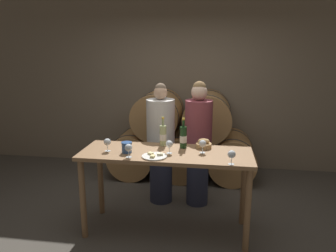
{
  "coord_description": "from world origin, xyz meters",
  "views": [
    {
      "loc": [
        0.52,
        -3.26,
        2.0
      ],
      "look_at": [
        0.0,
        0.13,
        1.17
      ],
      "focal_mm": 35.0,
      "sensor_mm": 36.0,
      "label": 1
    }
  ],
  "objects_px": {
    "tasting_table": "(166,163)",
    "person_right": "(198,144)",
    "person_left": "(161,144)",
    "wine_bottle_red": "(183,137)",
    "blue_crock": "(127,147)",
    "wine_glass_center": "(169,144)",
    "wine_glass_left": "(129,148)",
    "wine_glass_far_right": "(232,155)",
    "wine_glass_right": "(203,144)",
    "cheese_plate": "(154,156)",
    "wine_glass_far_left": "(107,142)",
    "wine_bottle_white": "(163,135)",
    "bread_basket": "(204,144)"
  },
  "relations": [
    {
      "from": "tasting_table",
      "to": "wine_glass_right",
      "type": "bearing_deg",
      "value": 3.51
    },
    {
      "from": "wine_glass_left",
      "to": "wine_glass_center",
      "type": "xyz_separation_m",
      "value": [
        0.38,
        0.19,
        0.0
      ]
    },
    {
      "from": "wine_glass_far_right",
      "to": "wine_bottle_white",
      "type": "bearing_deg",
      "value": 145.06
    },
    {
      "from": "bread_basket",
      "to": "cheese_plate",
      "type": "relative_size",
      "value": 0.67
    },
    {
      "from": "blue_crock",
      "to": "wine_glass_left",
      "type": "relative_size",
      "value": 0.82
    },
    {
      "from": "wine_glass_far_right",
      "to": "person_left",
      "type": "bearing_deg",
      "value": 130.41
    },
    {
      "from": "wine_glass_left",
      "to": "person_left",
      "type": "bearing_deg",
      "value": 80.25
    },
    {
      "from": "wine_glass_far_right",
      "to": "wine_glass_center",
      "type": "bearing_deg",
      "value": 158.89
    },
    {
      "from": "cheese_plate",
      "to": "wine_glass_right",
      "type": "xyz_separation_m",
      "value": [
        0.47,
        0.21,
        0.09
      ]
    },
    {
      "from": "wine_glass_center",
      "to": "tasting_table",
      "type": "bearing_deg",
      "value": 131.48
    },
    {
      "from": "tasting_table",
      "to": "cheese_plate",
      "type": "xyz_separation_m",
      "value": [
        -0.09,
        -0.19,
        0.14
      ]
    },
    {
      "from": "wine_glass_far_left",
      "to": "bread_basket",
      "type": "bearing_deg",
      "value": 14.88
    },
    {
      "from": "bread_basket",
      "to": "cheese_plate",
      "type": "height_order",
      "value": "bread_basket"
    },
    {
      "from": "person_right",
      "to": "wine_glass_center",
      "type": "xyz_separation_m",
      "value": [
        -0.26,
        -0.76,
        0.2
      ]
    },
    {
      "from": "wine_glass_center",
      "to": "wine_glass_far_right",
      "type": "distance_m",
      "value": 0.67
    },
    {
      "from": "cheese_plate",
      "to": "wine_glass_far_right",
      "type": "bearing_deg",
      "value": -7.7
    },
    {
      "from": "wine_bottle_red",
      "to": "wine_glass_right",
      "type": "distance_m",
      "value": 0.26
    },
    {
      "from": "wine_glass_right",
      "to": "wine_glass_left",
      "type": "bearing_deg",
      "value": -160.61
    },
    {
      "from": "person_left",
      "to": "blue_crock",
      "type": "xyz_separation_m",
      "value": [
        -0.22,
        -0.8,
        0.19
      ]
    },
    {
      "from": "person_right",
      "to": "wine_glass_right",
      "type": "distance_m",
      "value": 0.72
    },
    {
      "from": "wine_glass_center",
      "to": "wine_bottle_white",
      "type": "bearing_deg",
      "value": 112.21
    },
    {
      "from": "person_left",
      "to": "wine_bottle_red",
      "type": "relative_size",
      "value": 4.67
    },
    {
      "from": "person_left",
      "to": "person_right",
      "type": "bearing_deg",
      "value": 0.02
    },
    {
      "from": "blue_crock",
      "to": "wine_glass_far_right",
      "type": "relative_size",
      "value": 0.82
    },
    {
      "from": "wine_glass_left",
      "to": "blue_crock",
      "type": "bearing_deg",
      "value": 112.89
    },
    {
      "from": "wine_bottle_red",
      "to": "bread_basket",
      "type": "bearing_deg",
      "value": 6.75
    },
    {
      "from": "tasting_table",
      "to": "person_left",
      "type": "bearing_deg",
      "value": 104.37
    },
    {
      "from": "wine_bottle_red",
      "to": "wine_glass_right",
      "type": "height_order",
      "value": "wine_bottle_red"
    },
    {
      "from": "wine_glass_left",
      "to": "wine_glass_far_left",
      "type": "bearing_deg",
      "value": 149.7
    },
    {
      "from": "tasting_table",
      "to": "wine_glass_far_left",
      "type": "bearing_deg",
      "value": -173.51
    },
    {
      "from": "wine_bottle_white",
      "to": "wine_bottle_red",
      "type": "bearing_deg",
      "value": -13.87
    },
    {
      "from": "tasting_table",
      "to": "blue_crock",
      "type": "xyz_separation_m",
      "value": [
        -0.4,
        -0.09,
        0.19
      ]
    },
    {
      "from": "blue_crock",
      "to": "wine_glass_center",
      "type": "relative_size",
      "value": 0.82
    },
    {
      "from": "cheese_plate",
      "to": "wine_glass_far_left",
      "type": "height_order",
      "value": "wine_glass_far_left"
    },
    {
      "from": "wine_bottle_white",
      "to": "bread_basket",
      "type": "relative_size",
      "value": 1.89
    },
    {
      "from": "tasting_table",
      "to": "person_right",
      "type": "bearing_deg",
      "value": 67.29
    },
    {
      "from": "wine_glass_left",
      "to": "wine_glass_right",
      "type": "xyz_separation_m",
      "value": [
        0.73,
        0.26,
        0.0
      ]
    },
    {
      "from": "person_left",
      "to": "wine_glass_far_left",
      "type": "relative_size",
      "value": 11.25
    },
    {
      "from": "person_right",
      "to": "wine_bottle_red",
      "type": "relative_size",
      "value": 4.77
    },
    {
      "from": "wine_glass_far_left",
      "to": "tasting_table",
      "type": "bearing_deg",
      "value": 6.49
    },
    {
      "from": "wine_glass_left",
      "to": "wine_bottle_white",
      "type": "bearing_deg",
      "value": 59.42
    },
    {
      "from": "wine_glass_far_left",
      "to": "wine_glass_far_right",
      "type": "bearing_deg",
      "value": -9.58
    },
    {
      "from": "tasting_table",
      "to": "person_right",
      "type": "relative_size",
      "value": 1.13
    },
    {
      "from": "wine_bottle_red",
      "to": "wine_glass_far_right",
      "type": "relative_size",
      "value": 2.41
    },
    {
      "from": "bread_basket",
      "to": "blue_crock",
      "type": "bearing_deg",
      "value": -160.09
    },
    {
      "from": "wine_bottle_red",
      "to": "blue_crock",
      "type": "height_order",
      "value": "wine_bottle_red"
    },
    {
      "from": "wine_glass_left",
      "to": "wine_glass_right",
      "type": "distance_m",
      "value": 0.77
    },
    {
      "from": "cheese_plate",
      "to": "wine_glass_center",
      "type": "distance_m",
      "value": 0.21
    },
    {
      "from": "bread_basket",
      "to": "wine_glass_right",
      "type": "xyz_separation_m",
      "value": [
        -0.0,
        -0.17,
        0.06
      ]
    },
    {
      "from": "wine_bottle_red",
      "to": "cheese_plate",
      "type": "distance_m",
      "value": 0.45
    }
  ]
}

